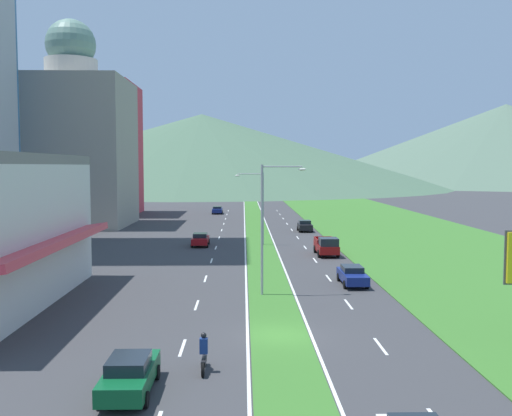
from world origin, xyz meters
TOP-DOWN VIEW (x-y plane):
  - ground_plane at (0.00, 0.00)m, footprint 600.00×600.00m
  - grass_median at (0.00, 60.00)m, footprint 3.20×240.00m
  - grass_verge_right at (20.60, 60.00)m, footprint 24.00×240.00m
  - lane_dash_left_2 at (-5.10, -1.92)m, footprint 0.16×2.80m
  - lane_dash_left_3 at (-5.10, 7.12)m, footprint 0.16×2.80m
  - lane_dash_left_4 at (-5.10, 16.16)m, footprint 0.16×2.80m
  - lane_dash_left_5 at (-5.10, 25.20)m, footprint 0.16×2.80m
  - lane_dash_left_6 at (-5.10, 34.25)m, footprint 0.16×2.80m
  - lane_dash_left_7 at (-5.10, 43.29)m, footprint 0.16×2.80m
  - lane_dash_left_8 at (-5.10, 52.33)m, footprint 0.16×2.80m
  - lane_dash_left_9 at (-5.10, 61.37)m, footprint 0.16×2.80m
  - lane_dash_left_10 at (-5.10, 70.41)m, footprint 0.16×2.80m
  - lane_dash_left_11 at (-5.10, 79.45)m, footprint 0.16×2.80m
  - lane_dash_left_12 at (-5.10, 88.49)m, footprint 0.16×2.80m
  - lane_dash_right_2 at (5.10, -1.92)m, footprint 0.16×2.80m
  - lane_dash_right_3 at (5.10, 7.12)m, footprint 0.16×2.80m
  - lane_dash_right_4 at (5.10, 16.16)m, footprint 0.16×2.80m
  - lane_dash_right_5 at (5.10, 25.20)m, footprint 0.16×2.80m
  - lane_dash_right_6 at (5.10, 34.25)m, footprint 0.16×2.80m
  - lane_dash_right_7 at (5.10, 43.29)m, footprint 0.16×2.80m
  - lane_dash_right_8 at (5.10, 52.33)m, footprint 0.16×2.80m
  - lane_dash_right_9 at (5.10, 61.37)m, footprint 0.16×2.80m
  - lane_dash_right_10 at (5.10, 70.41)m, footprint 0.16×2.80m
  - lane_dash_right_11 at (5.10, 79.45)m, footprint 0.16×2.80m
  - lane_dash_right_12 at (5.10, 88.49)m, footprint 0.16×2.80m
  - edge_line_median_left at (-1.75, 60.00)m, footprint 0.16×240.00m
  - edge_line_median_right at (1.75, 60.00)m, footprint 0.16×240.00m
  - domed_building at (-28.41, 59.64)m, footprint 17.09×17.09m
  - midrise_colored at (-31.11, 79.98)m, footprint 17.19×17.19m
  - hill_far_left at (-82.45, 257.88)m, footprint 136.38×136.38m
  - hill_far_center at (-19.97, 222.35)m, footprint 210.38×210.38m
  - hill_far_right at (139.13, 277.57)m, footprint 225.72×225.72m
  - street_lamp_near at (-0.27, 10.03)m, footprint 3.25×0.48m
  - street_lamp_mid at (-0.06, 36.42)m, footprint 3.35×0.33m
  - car_0 at (-6.63, -7.79)m, footprint 1.97×4.75m
  - car_1 at (-6.96, 35.73)m, footprint 1.97×4.13m
  - car_3 at (6.58, 13.55)m, footprint 1.91×4.76m
  - car_4 at (6.79, 50.34)m, footprint 2.00×4.02m
  - car_5 at (-7.01, 81.14)m, footprint 2.02×4.62m
  - pickup_truck_0 at (6.69, 28.27)m, footprint 2.18×5.40m
  - motorcycle_rider at (-3.77, -5.34)m, footprint 0.36×2.00m

SIDE VIEW (x-z plane):
  - ground_plane at x=0.00m, z-range 0.00..0.00m
  - lane_dash_left_2 at x=-5.10m, z-range 0.00..0.01m
  - lane_dash_left_3 at x=-5.10m, z-range 0.00..0.01m
  - lane_dash_left_4 at x=-5.10m, z-range 0.00..0.01m
  - lane_dash_left_5 at x=-5.10m, z-range 0.00..0.01m
  - lane_dash_left_6 at x=-5.10m, z-range 0.00..0.01m
  - lane_dash_left_7 at x=-5.10m, z-range 0.00..0.01m
  - lane_dash_left_8 at x=-5.10m, z-range 0.00..0.01m
  - lane_dash_left_9 at x=-5.10m, z-range 0.00..0.01m
  - lane_dash_left_10 at x=-5.10m, z-range 0.00..0.01m
  - lane_dash_left_11 at x=-5.10m, z-range 0.00..0.01m
  - lane_dash_left_12 at x=-5.10m, z-range 0.00..0.01m
  - lane_dash_right_2 at x=5.10m, z-range 0.00..0.01m
  - lane_dash_right_3 at x=5.10m, z-range 0.00..0.01m
  - lane_dash_right_4 at x=5.10m, z-range 0.00..0.01m
  - lane_dash_right_5 at x=5.10m, z-range 0.00..0.01m
  - lane_dash_right_6 at x=5.10m, z-range 0.00..0.01m
  - lane_dash_right_7 at x=5.10m, z-range 0.00..0.01m
  - lane_dash_right_8 at x=5.10m, z-range 0.00..0.01m
  - lane_dash_right_9 at x=5.10m, z-range 0.00..0.01m
  - lane_dash_right_10 at x=5.10m, z-range 0.00..0.01m
  - lane_dash_right_11 at x=5.10m, z-range 0.00..0.01m
  - lane_dash_right_12 at x=5.10m, z-range 0.00..0.01m
  - edge_line_median_left at x=-1.75m, z-range 0.00..0.01m
  - edge_line_median_right at x=1.75m, z-range 0.00..0.01m
  - grass_median at x=0.00m, z-range 0.00..0.06m
  - grass_verge_right at x=20.60m, z-range 0.00..0.06m
  - motorcycle_rider at x=-3.77m, z-range -0.15..1.65m
  - car_5 at x=-7.01m, z-range 0.03..1.48m
  - car_3 at x=6.58m, z-range 0.03..1.49m
  - car_1 at x=-6.96m, z-range 0.02..1.53m
  - car_0 at x=-6.63m, z-range 0.01..1.59m
  - car_4 at x=6.79m, z-range 0.01..1.59m
  - pickup_truck_0 at x=6.69m, z-range -0.02..1.98m
  - street_lamp_mid at x=-0.06m, z-range 0.73..9.24m
  - street_lamp_near at x=-0.27m, z-range 0.73..10.13m
  - midrise_colored at x=-31.11m, z-range 0.00..24.78m
  - domed_building at x=-28.41m, z-range -3.21..28.50m
  - hill_far_center at x=-19.97m, z-range 0.00..31.84m
  - hill_far_left at x=-82.45m, z-range 0.00..37.87m
  - hill_far_right at x=139.13m, z-range 0.00..42.38m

